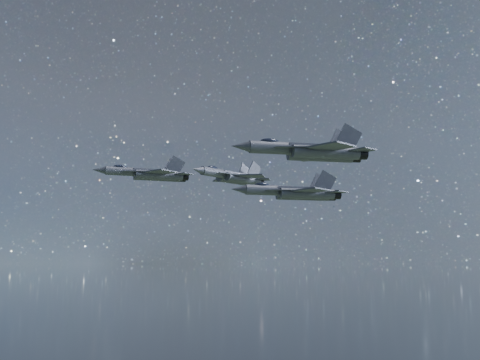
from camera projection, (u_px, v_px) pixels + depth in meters
jet_lead at (150, 174)px, 87.13m from camera, size 15.43×10.54×3.87m
jet_left at (234, 177)px, 104.06m from camera, size 18.10×12.30×4.55m
jet_right at (312, 151)px, 69.37m from camera, size 17.66×11.73×4.49m
jet_slot at (296, 192)px, 97.05m from camera, size 19.99×13.33×5.07m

